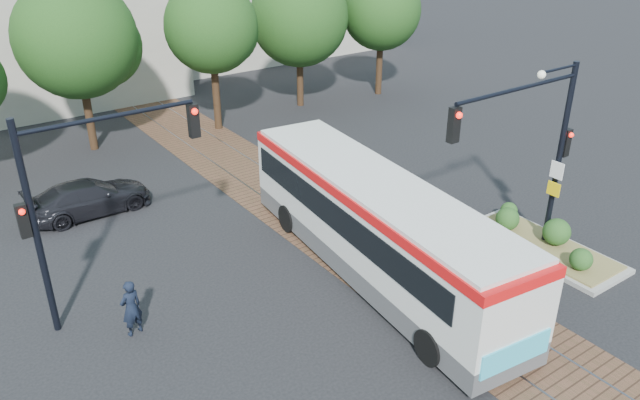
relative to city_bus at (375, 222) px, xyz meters
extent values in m
plane|color=black|center=(0.64, -1.25, -1.74)|extent=(120.00, 120.00, 0.00)
cube|color=brown|center=(0.64, 2.75, -1.74)|extent=(3.60, 40.00, 0.01)
cube|color=slate|center=(-0.11, 2.75, -1.73)|extent=(0.06, 40.00, 0.01)
cube|color=slate|center=(1.39, 2.75, -1.73)|extent=(0.06, 40.00, 0.01)
cylinder|color=#382314|center=(-3.86, 15.55, -0.18)|extent=(0.36, 0.36, 3.12)
sphere|color=#133611|center=(-3.86, 15.55, 3.33)|extent=(5.20, 5.20, 5.20)
cylinder|color=#382314|center=(2.14, 14.75, -0.05)|extent=(0.36, 0.36, 3.39)
sphere|color=#133611|center=(2.14, 14.75, 3.29)|extent=(4.40, 4.40, 4.40)
cylinder|color=#382314|center=(7.64, 15.55, -0.31)|extent=(0.36, 0.36, 2.86)
sphere|color=#133611|center=(7.64, 15.55, 3.07)|extent=(5.20, 5.20, 5.20)
cylinder|color=#382314|center=(12.64, 14.75, -0.18)|extent=(0.36, 0.36, 3.12)
sphere|color=#133611|center=(12.64, 14.75, 3.03)|extent=(4.40, 4.40, 4.40)
cube|color=#ADA899|center=(12.64, 28.75, 1.76)|extent=(18.00, 10.00, 7.00)
cube|color=#49494B|center=(-0.01, -0.04, -1.21)|extent=(3.64, 11.85, 0.68)
cube|color=silver|center=(-0.01, -0.04, 0.05)|extent=(3.66, 11.85, 1.85)
cube|color=black|center=(0.02, 0.25, 0.35)|extent=(3.59, 10.70, 0.87)
cube|color=red|center=(-0.01, -0.04, 1.12)|extent=(3.70, 11.85, 0.29)
cube|color=silver|center=(-0.01, -0.04, 1.32)|extent=(3.54, 11.45, 0.14)
cube|color=black|center=(-0.60, -5.69, 0.44)|extent=(1.56, 0.28, 0.87)
cube|color=#36B7D8|center=(-0.62, -5.86, -0.72)|extent=(2.13, 0.28, 0.68)
cube|color=orange|center=(1.15, -1.14, -0.53)|extent=(0.52, 4.35, 1.07)
cylinder|color=black|center=(-1.56, -4.08, -1.26)|extent=(0.44, 1.00, 0.97)
cylinder|color=black|center=(0.66, -4.31, -1.26)|extent=(0.44, 1.00, 0.97)
cylinder|color=black|center=(-0.73, 3.75, -1.26)|extent=(0.44, 1.00, 0.97)
cylinder|color=black|center=(1.49, 3.51, -1.26)|extent=(0.44, 1.00, 0.97)
cube|color=gray|center=(5.44, -2.25, -1.67)|extent=(2.20, 5.20, 0.15)
cube|color=olive|center=(5.44, -2.25, -1.55)|extent=(1.90, 4.80, 0.08)
sphere|color=#1E4719|center=(5.04, -3.85, -1.16)|extent=(0.70, 0.70, 0.70)
sphere|color=#1E4719|center=(5.74, -2.45, -1.06)|extent=(0.90, 0.90, 0.90)
sphere|color=#1E4719|center=(5.24, -0.85, -1.11)|extent=(0.80, 0.80, 0.80)
sphere|color=#1E4719|center=(5.94, -0.35, -1.21)|extent=(0.60, 0.60, 0.60)
cylinder|color=black|center=(5.74, -2.05, 1.47)|extent=(0.18, 0.18, 6.00)
cylinder|color=black|center=(3.24, -2.05, 4.07)|extent=(5.00, 0.12, 0.12)
cube|color=black|center=(0.74, -2.05, 3.52)|extent=(0.28, 0.22, 0.95)
sphere|color=#FF190C|center=(0.74, -2.19, 3.82)|extent=(0.18, 0.18, 0.18)
cube|color=black|center=(5.96, -2.05, 1.87)|extent=(0.26, 0.20, 0.90)
sphere|color=#FF190C|center=(5.96, -2.18, 2.17)|extent=(0.16, 0.16, 0.16)
cube|color=white|center=(5.56, -2.17, 1.07)|extent=(0.04, 0.45, 0.55)
cube|color=yellow|center=(5.56, -2.17, 0.42)|extent=(0.04, 0.45, 0.45)
cylinder|color=black|center=(4.94, -2.05, 4.37)|extent=(1.60, 0.08, 0.08)
sphere|color=silver|center=(4.14, -2.05, 4.32)|extent=(0.24, 0.24, 0.24)
cylinder|color=black|center=(-8.86, 2.75, 1.26)|extent=(0.18, 0.18, 6.00)
cylinder|color=black|center=(-6.61, 2.75, 3.86)|extent=(4.50, 0.12, 0.12)
cube|color=black|center=(-4.36, 2.75, 3.31)|extent=(0.28, 0.22, 0.95)
sphere|color=#FF190C|center=(-4.36, 2.61, 3.61)|extent=(0.18, 0.18, 0.18)
cube|color=black|center=(-9.08, 2.75, 1.66)|extent=(0.26, 0.20, 0.90)
sphere|color=#FF190C|center=(-9.08, 2.62, 1.96)|extent=(0.16, 0.16, 0.16)
imported|color=black|center=(-7.21, 1.35, -0.92)|extent=(0.68, 0.52, 1.65)
imported|color=black|center=(-5.97, 9.12, -1.11)|extent=(4.43, 1.88, 1.28)
camera|label=1|loc=(-10.95, -12.53, 8.90)|focal=35.00mm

